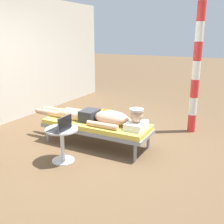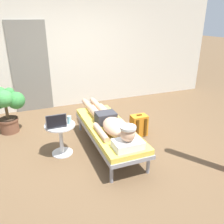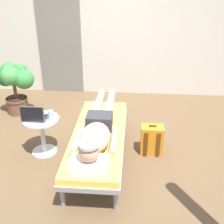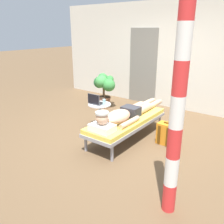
% 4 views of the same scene
% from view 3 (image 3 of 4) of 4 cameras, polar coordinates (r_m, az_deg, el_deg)
% --- Properties ---
extents(ground_plane, '(40.00, 40.00, 0.00)m').
position_cam_3_polar(ground_plane, '(3.93, -2.73, -8.64)').
color(ground_plane, brown).
extents(house_wall_back, '(7.60, 0.20, 2.70)m').
position_cam_3_polar(house_wall_back, '(5.61, 0.19, 17.23)').
color(house_wall_back, beige).
rests_on(house_wall_back, ground).
extents(house_door_panel, '(0.84, 0.03, 2.04)m').
position_cam_3_polar(house_door_panel, '(5.73, -10.40, 13.65)').
color(house_door_panel, slate).
rests_on(house_door_panel, ground).
extents(lounge_chair, '(0.66, 1.90, 0.42)m').
position_cam_3_polar(lounge_chair, '(3.66, -2.73, -5.13)').
color(lounge_chair, gray).
rests_on(lounge_chair, ground).
extents(person_reclining, '(0.53, 2.17, 0.33)m').
position_cam_3_polar(person_reclining, '(3.51, -2.93, -3.32)').
color(person_reclining, white).
rests_on(person_reclining, lounge_chair).
extents(side_table, '(0.48, 0.48, 0.52)m').
position_cam_3_polar(side_table, '(3.92, -13.82, -3.43)').
color(side_table, silver).
rests_on(side_table, ground).
extents(laptop, '(0.31, 0.24, 0.23)m').
position_cam_3_polar(laptop, '(3.79, -15.27, -0.81)').
color(laptop, '#4C4C51').
rests_on(laptop, side_table).
extents(drink_glass, '(0.06, 0.06, 0.14)m').
position_cam_3_polar(drink_glass, '(3.74, -12.16, -0.67)').
color(drink_glass, '#99D8E5').
rests_on(drink_glass, side_table).
extents(backpack, '(0.30, 0.26, 0.42)m').
position_cam_3_polar(backpack, '(3.93, 7.95, -5.50)').
color(backpack, orange).
rests_on(backpack, ground).
extents(potted_plant, '(0.62, 0.51, 0.91)m').
position_cam_3_polar(potted_plant, '(5.07, -18.90, 5.55)').
color(potted_plant, brown).
rests_on(potted_plant, ground).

